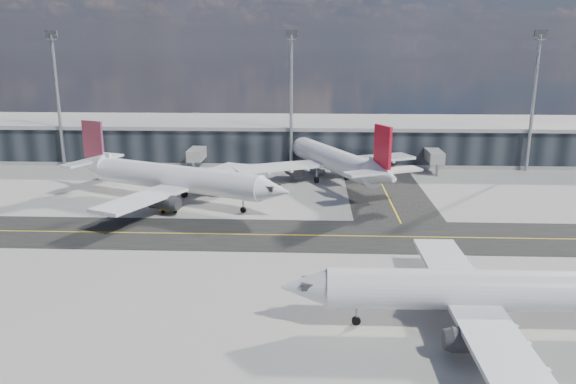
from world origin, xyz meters
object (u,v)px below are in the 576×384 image
at_px(airliner_redtail, 331,159).
at_px(service_van, 316,170).
at_px(airliner_af, 174,178).
at_px(airliner_near, 487,291).
at_px(baggage_tug, 171,207).

height_order(airliner_redtail, service_van, airliner_redtail).
distance_m(airliner_af, airliner_near, 57.77).
bearing_deg(airliner_near, service_van, 13.01).
bearing_deg(airliner_near, airliner_redtail, 11.91).
distance_m(airliner_near, service_van, 67.73).
xyz_separation_m(airliner_near, baggage_tug, (-38.80, 36.00, -2.84)).
distance_m(airliner_redtail, service_van, 8.52).
xyz_separation_m(airliner_redtail, service_van, (-2.86, 7.10, -3.73)).
xyz_separation_m(airliner_redtail, airliner_near, (12.67, -58.75, -0.66)).
relative_size(airliner_near, baggage_tug, 12.41).
xyz_separation_m(airliner_near, service_van, (-15.54, 65.85, -3.07)).
bearing_deg(airliner_af, airliner_near, 67.62).
bearing_deg(airliner_af, airliner_redtail, 146.08).
height_order(baggage_tug, service_van, baggage_tug).
distance_m(airliner_af, airliner_redtail, 31.76).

